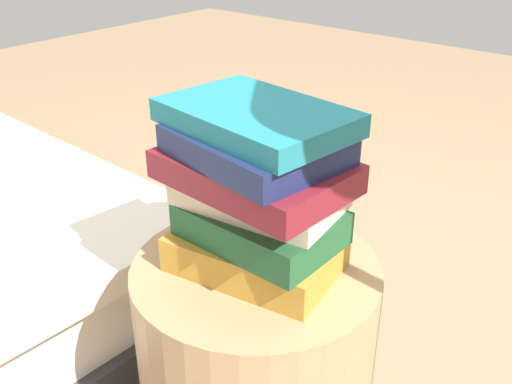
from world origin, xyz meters
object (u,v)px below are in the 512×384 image
(book_cream, at_px, (260,192))
(book_teal, at_px, (258,118))
(book_forest, at_px, (261,223))
(book_ochre, at_px, (256,252))
(book_navy, at_px, (256,145))
(book_maroon, at_px, (254,171))

(book_cream, bearing_deg, book_teal, 102.21)
(book_forest, relative_size, book_cream, 0.96)
(book_cream, distance_m, book_teal, 0.13)
(book_ochre, height_order, book_forest, book_forest)
(book_ochre, height_order, book_teal, book_teal)
(book_ochre, bearing_deg, book_cream, -102.15)
(book_cream, xyz_separation_m, book_navy, (-0.01, 0.02, 0.09))
(book_forest, xyz_separation_m, book_teal, (0.00, 0.00, 0.18))
(book_teal, bearing_deg, book_forest, -163.87)
(book_forest, bearing_deg, book_teal, 9.69)
(book_cream, height_order, book_teal, book_teal)
(book_cream, relative_size, book_teal, 0.92)
(book_ochre, relative_size, book_maroon, 0.93)
(book_forest, relative_size, book_teal, 0.89)
(book_navy, xyz_separation_m, book_teal, (0.00, -0.01, 0.04))
(book_forest, relative_size, book_navy, 1.00)
(book_forest, bearing_deg, book_cream, -46.13)
(book_cream, distance_m, book_maroon, 0.05)
(book_forest, height_order, book_cream, book_cream)
(book_forest, xyz_separation_m, book_navy, (0.00, 0.01, 0.14))
(book_maroon, relative_size, book_navy, 1.17)
(book_teal, bearing_deg, book_ochre, 26.61)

